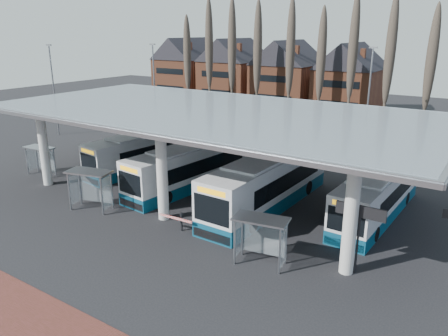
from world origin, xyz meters
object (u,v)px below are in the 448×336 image
Objects in this scene: bus_3 at (378,195)px; shelter_0 at (41,154)px; shelter_1 at (91,181)px; shelter_2 at (261,230)px; bus_2 at (269,183)px; bus_0 at (147,152)px; bus_1 at (192,167)px.

bus_3 is 26.75m from shelter_0.
shelter_1 reaches higher than shelter_2.
bus_2 is 1.15× the size of bus_3.
bus_2 is 7.12m from bus_3.
bus_0 is at bearing 141.06° from shelter_2.
bus_0 reaches higher than shelter_2.
shelter_1 is at bearing -62.52° from bus_0.
shelter_2 is (16.30, -9.05, 0.39)m from bus_0.
bus_2 is 4.37× the size of shelter_2.
shelter_1 is (-2.92, -7.34, 0.42)m from bus_1.
shelter_0 is at bearing -153.71° from bus_1.
bus_2 is at bearing 20.62° from shelter_1.
bus_3 reaches higher than shelter_0.
bus_1 is at bearing -6.61° from bus_0.
bus_3 is (19.71, 0.42, -0.02)m from bus_0.
bus_2 is at bearing -1.01° from bus_0.
bus_1 is (6.13, -1.56, 0.07)m from bus_0.
shelter_0 is (-19.24, -4.16, 0.03)m from bus_2.
shelter_0 is at bearing -127.85° from bus_0.
shelter_2 is (3.29, -7.07, 0.18)m from bus_2.
shelter_2 reaches higher than shelter_0.
shelter_0 is 9.85m from shelter_1.
bus_0 is 4.43× the size of shelter_0.
shelter_1 is (3.21, -8.90, 0.49)m from bus_0.
bus_0 is at bearing 171.76° from bus_1.
bus_3 is (13.57, 1.98, -0.09)m from bus_1.
shelter_0 is (-25.94, -6.55, 0.25)m from bus_3.
shelter_2 is at bearing -30.39° from bus_1.
bus_0 is 13.16m from bus_2.
bus_2 reaches higher than shelter_0.
bus_1 reaches higher than bus_3.
bus_0 is 8.74m from shelter_0.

